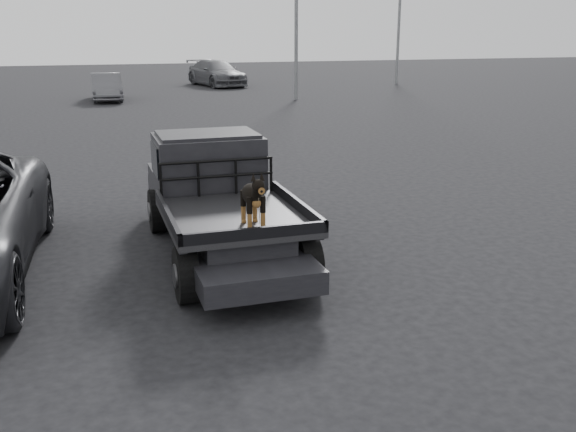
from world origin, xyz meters
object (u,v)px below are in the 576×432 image
object	(u,v)px
flatbed_ute	(221,226)
distant_car_b	(216,73)
dog	(253,199)
distant_car_a	(107,87)

from	to	relation	value
flatbed_ute	distant_car_b	distance (m)	31.26
distant_car_b	dog	bearing A→B (deg)	-113.37
dog	distant_car_a	distance (m)	25.55
flatbed_ute	distant_car_a	xyz separation A→B (m)	(-0.71, 23.96, 0.20)
flatbed_ute	distant_car_b	size ratio (longest dim) A/B	1.00
distant_car_b	distant_car_a	bearing A→B (deg)	-148.62
distant_car_a	flatbed_ute	bearing A→B (deg)	-87.66
distant_car_a	dog	bearing A→B (deg)	-87.52
flatbed_ute	distant_car_a	world-z (taller)	distant_car_a
dog	distant_car_a	world-z (taller)	dog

